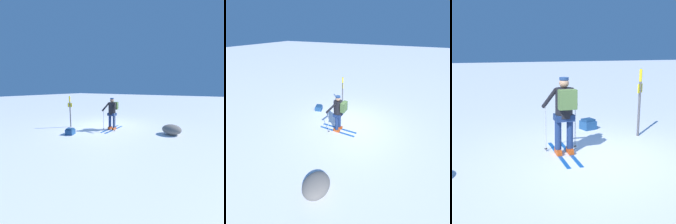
# 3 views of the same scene
# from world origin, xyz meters

# --- Properties ---
(ground_plane) EXTENTS (80.00, 80.00, 0.00)m
(ground_plane) POSITION_xyz_m (0.00, 0.00, 0.00)
(ground_plane) COLOR white
(skier) EXTENTS (0.90, 1.76, 1.75)m
(skier) POSITION_xyz_m (0.66, -0.32, 1.04)
(skier) COLOR #144C9E
(skier) RESTS_ON ground_plane
(dropped_backpack) EXTENTS (0.47, 0.46, 0.31)m
(dropped_backpack) POSITION_xyz_m (-0.64, -2.22, 0.15)
(dropped_backpack) COLOR navy
(dropped_backpack) RESTS_ON ground_plane
(trail_marker) EXTENTS (0.21, 0.16, 1.82)m
(trail_marker) POSITION_xyz_m (-1.70, -1.19, 1.09)
(trail_marker) COLOR #4C4C51
(trail_marker) RESTS_ON ground_plane
(rock_boulder) EXTENTS (0.91, 0.78, 0.50)m
(rock_boulder) POSITION_xyz_m (3.67, 0.39, 0.25)
(rock_boulder) COLOR slate
(rock_boulder) RESTS_ON ground_plane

